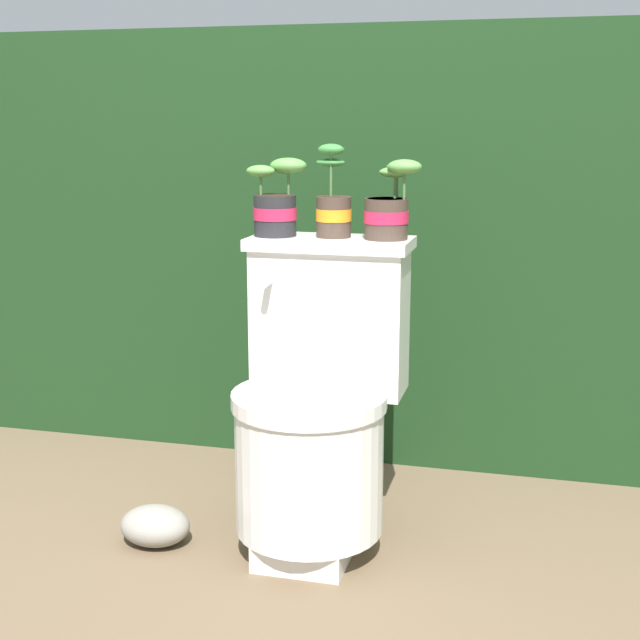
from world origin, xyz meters
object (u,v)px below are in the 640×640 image
at_px(potted_plant_left, 276,206).
at_px(potted_plant_middle, 389,209).
at_px(potted_plant_midleft, 333,207).
at_px(toilet, 317,411).
at_px(garden_stone, 155,526).

relative_size(potted_plant_left, potted_plant_middle, 1.00).
bearing_deg(potted_plant_left, potted_plant_midleft, 5.64).
relative_size(toilet, potted_plant_midleft, 3.25).
relative_size(potted_plant_midleft, potted_plant_middle, 1.18).
height_order(potted_plant_left, potted_plant_midleft, potted_plant_midleft).
bearing_deg(garden_stone, potted_plant_midleft, 36.07).
relative_size(potted_plant_left, potted_plant_midleft, 0.85).
relative_size(toilet, garden_stone, 4.23).
height_order(toilet, potted_plant_midleft, potted_plant_midleft).
height_order(toilet, potted_plant_middle, potted_plant_middle).
relative_size(potted_plant_left, garden_stone, 1.10).
bearing_deg(potted_plant_left, toilet, -43.81).
xyz_separation_m(potted_plant_middle, garden_stone, (-0.55, -0.28, -0.81)).
relative_size(toilet, potted_plant_left, 3.84).
bearing_deg(toilet, potted_plant_middle, 44.33).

